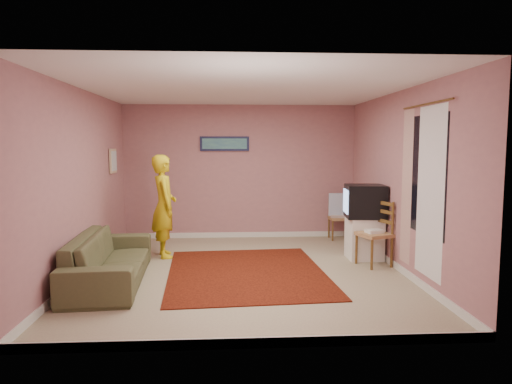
{
  "coord_description": "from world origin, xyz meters",
  "views": [
    {
      "loc": [
        -0.2,
        -6.43,
        1.82
      ],
      "look_at": [
        0.2,
        0.6,
        1.1
      ],
      "focal_mm": 32.0,
      "sensor_mm": 36.0,
      "label": 1
    }
  ],
  "objects": [
    {
      "name": "sofa",
      "position": [
        -1.8,
        -0.4,
        0.32
      ],
      "size": [
        1.02,
        2.26,
        0.64
      ],
      "primitive_type": "imported",
      "rotation": [
        0.0,
        0.0,
        1.64
      ],
      "color": "#4B4B2D",
      "rests_on": "ground"
    },
    {
      "name": "crt_tv",
      "position": [
        1.94,
        0.66,
        0.93
      ],
      "size": [
        0.66,
        0.6,
        0.52
      ],
      "rotation": [
        0.0,
        0.0,
        -0.1
      ],
      "color": "black",
      "rests_on": "tv_cabinet"
    },
    {
      "name": "curtain_rod",
      "position": [
        2.2,
        -0.9,
        2.32
      ],
      "size": [
        0.02,
        1.4,
        0.02
      ],
      "primitive_type": "cylinder",
      "rotation": [
        1.57,
        0.0,
        0.0
      ],
      "color": "brown",
      "rests_on": "wall_right"
    },
    {
      "name": "window",
      "position": [
        2.24,
        -0.9,
        1.45
      ],
      "size": [
        0.01,
        1.1,
        1.5
      ],
      "primitive_type": "cube",
      "color": "black",
      "rests_on": "wall_right"
    },
    {
      "name": "game_console",
      "position": [
        1.97,
        0.24,
        0.53
      ],
      "size": [
        0.28,
        0.23,
        0.05
      ],
      "primitive_type": "cube",
      "rotation": [
        0.0,
        0.0,
        0.27
      ],
      "color": "white",
      "rests_on": "chair_b"
    },
    {
      "name": "tv_cabinet",
      "position": [
        1.95,
        0.66,
        0.34
      ],
      "size": [
        0.53,
        0.48,
        0.67
      ],
      "primitive_type": "cube",
      "color": "white",
      "rests_on": "ground"
    },
    {
      "name": "chair_a",
      "position": [
        1.91,
        2.2,
        0.51
      ],
      "size": [
        0.39,
        0.37,
        0.46
      ],
      "rotation": [
        0.0,
        0.0,
        0.02
      ],
      "color": "tan",
      "rests_on": "ground"
    },
    {
      "name": "ceiling",
      "position": [
        0.0,
        0.0,
        2.6
      ],
      "size": [
        4.5,
        5.0,
        0.02
      ],
      "primitive_type": "cube",
      "color": "white",
      "rests_on": "wall_back"
    },
    {
      "name": "baseboard_left",
      "position": [
        -2.24,
        0.0,
        0.05
      ],
      "size": [
        0.02,
        5.0,
        0.1
      ],
      "primitive_type": "cube",
      "color": "silver",
      "rests_on": "ground"
    },
    {
      "name": "baseboard_front",
      "position": [
        0.0,
        -2.49,
        0.05
      ],
      "size": [
        4.5,
        0.02,
        0.1
      ],
      "primitive_type": "cube",
      "color": "silver",
      "rests_on": "ground"
    },
    {
      "name": "wall_back",
      "position": [
        0.0,
        2.5,
        1.3
      ],
      "size": [
        4.5,
        0.02,
        2.6
      ],
      "primitive_type": "cube",
      "color": "#AC7174",
      "rests_on": "ground"
    },
    {
      "name": "picture_back",
      "position": [
        -0.3,
        2.47,
        1.85
      ],
      "size": [
        0.95,
        0.04,
        0.28
      ],
      "color": "#141739",
      "rests_on": "wall_back"
    },
    {
      "name": "curtain_sheer",
      "position": [
        2.23,
        -1.05,
        1.25
      ],
      "size": [
        0.01,
        0.75,
        2.1
      ],
      "primitive_type": "cube",
      "color": "white",
      "rests_on": "wall_right"
    },
    {
      "name": "baseboard_back",
      "position": [
        0.0,
        2.49,
        0.05
      ],
      "size": [
        4.5,
        0.02,
        0.1
      ],
      "primitive_type": "cube",
      "color": "silver",
      "rests_on": "ground"
    },
    {
      "name": "wall_right",
      "position": [
        2.25,
        0.0,
        1.3
      ],
      "size": [
        0.02,
        5.0,
        2.6
      ],
      "primitive_type": "cube",
      "color": "#AC7174",
      "rests_on": "ground"
    },
    {
      "name": "wall_left",
      "position": [
        -2.25,
        0.0,
        1.3
      ],
      "size": [
        0.02,
        5.0,
        2.6
      ],
      "primitive_type": "cube",
      "color": "#AC7174",
      "rests_on": "ground"
    },
    {
      "name": "wall_front",
      "position": [
        0.0,
        -2.5,
        1.3
      ],
      "size": [
        4.5,
        0.02,
        2.6
      ],
      "primitive_type": "cube",
      "color": "#AC7174",
      "rests_on": "ground"
    },
    {
      "name": "person",
      "position": [
        -1.27,
        1.0,
        0.84
      ],
      "size": [
        0.55,
        0.7,
        1.67
      ],
      "primitive_type": "imported",
      "rotation": [
        0.0,
        0.0,
        1.85
      ],
      "color": "gold",
      "rests_on": "ground"
    },
    {
      "name": "ground",
      "position": [
        0.0,
        0.0,
        0.0
      ],
      "size": [
        5.0,
        5.0,
        0.0
      ],
      "primitive_type": "plane",
      "color": "tan",
      "rests_on": "ground"
    },
    {
      "name": "blue_throw",
      "position": [
        1.91,
        2.2,
        0.68
      ],
      "size": [
        0.42,
        0.05,
        0.44
      ],
      "primitive_type": "cube",
      "color": "#8CAEE5",
      "rests_on": "chair_a"
    },
    {
      "name": "picture_left",
      "position": [
        -2.22,
        1.6,
        1.55
      ],
      "size": [
        0.04,
        0.38,
        0.42
      ],
      "color": "#CDB38D",
      "rests_on": "wall_left"
    },
    {
      "name": "chair_b",
      "position": [
        1.97,
        0.24,
        0.6
      ],
      "size": [
        0.55,
        0.56,
        0.54
      ],
      "rotation": [
        0.0,
        0.0,
        -1.23
      ],
      "color": "tan",
      "rests_on": "ground"
    },
    {
      "name": "baseboard_right",
      "position": [
        2.24,
        0.0,
        0.05
      ],
      "size": [
        0.02,
        5.0,
        0.1
      ],
      "primitive_type": "cube",
      "color": "silver",
      "rests_on": "ground"
    },
    {
      "name": "dvd_player",
      "position": [
        1.91,
        2.2,
        0.46
      ],
      "size": [
        0.36,
        0.3,
        0.05
      ],
      "primitive_type": "cube",
      "rotation": [
        0.0,
        0.0,
        -0.27
      ],
      "color": "silver",
      "rests_on": "chair_a"
    },
    {
      "name": "area_rug",
      "position": [
        0.03,
        -0.05,
        0.01
      ],
      "size": [
        2.38,
        2.89,
        0.01
      ],
      "primitive_type": "cube",
      "rotation": [
        0.0,
        0.0,
        0.07
      ],
      "color": "black",
      "rests_on": "ground"
    },
    {
      "name": "curtain_floral",
      "position": [
        2.21,
        -0.35,
        1.25
      ],
      "size": [
        0.01,
        0.35,
        2.1
      ],
      "primitive_type": "cube",
      "color": "beige",
      "rests_on": "wall_right"
    }
  ]
}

